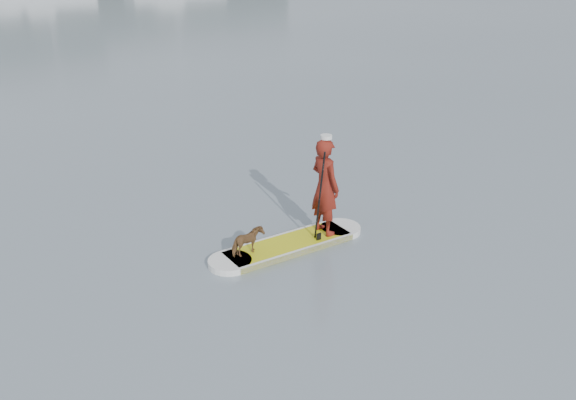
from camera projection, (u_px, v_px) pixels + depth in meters
ground at (122, 265)px, 11.62m from camera, size 140.00×140.00×0.00m
paddleboard at (288, 245)px, 12.19m from camera, size 3.28×1.09×0.12m
paddler at (325, 187)px, 12.20m from camera, size 0.49×0.72×1.92m
white_cap at (326, 137)px, 11.79m from camera, size 0.22×0.22×0.07m
dog at (248, 242)px, 11.63m from camera, size 0.63×0.31×0.52m
paddle at (319, 208)px, 11.99m from camera, size 0.10×0.30×2.00m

